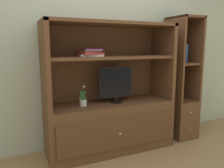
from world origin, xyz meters
TOP-DOWN VIEW (x-y plane):
  - ground_plane at (0.00, 0.00)m, footprint 8.00×8.00m
  - painted_rear_wall at (0.00, 0.75)m, footprint 6.00×0.10m
  - media_console at (0.00, 0.41)m, footprint 1.65×0.57m
  - tv_monitor at (0.07, 0.39)m, footprint 0.46×0.17m
  - potted_plant at (-0.37, 0.38)m, footprint 0.09×0.09m
  - magazine_stack at (-0.27, 0.40)m, footprint 0.30×0.33m
  - bookshelf_tall at (1.15, 0.41)m, footprint 0.36×0.48m
  - upright_book_row at (1.10, 0.40)m, footprint 0.15×0.15m

SIDE VIEW (x-z plane):
  - ground_plane at x=0.00m, z-range 0.00..0.00m
  - media_console at x=0.00m, z-range -0.31..1.33m
  - bookshelf_tall at x=1.15m, z-range -0.28..1.49m
  - potted_plant at x=-0.37m, z-range 0.55..0.83m
  - tv_monitor at x=0.07m, z-range 0.65..1.11m
  - upright_book_row at x=1.10m, z-range 1.11..1.38m
  - magazine_stack at x=-0.27m, z-range 1.24..1.32m
  - painted_rear_wall at x=0.00m, z-range 0.00..2.80m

